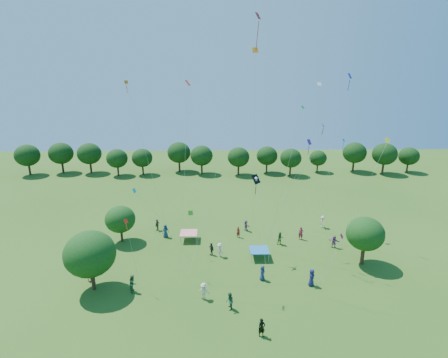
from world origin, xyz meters
The scene contains 39 objects.
near_tree_west centered at (-13.27, 12.10, 3.97)m, with size 5.04×5.04×6.25m.
near_tree_north centered at (-13.09, 22.71, 3.12)m, with size 3.84×3.84×4.85m.
near_tree_east centered at (15.93, 16.24, 3.77)m, with size 4.19×4.19×5.67m.
treeline centered at (-1.73, 55.43, 4.09)m, with size 88.01×8.77×6.77m.
tent_red_stripe centered at (-4.37, 22.79, 1.04)m, with size 2.20×2.20×1.10m.
tent_blue centered at (4.27, 17.90, 1.04)m, with size 2.20×2.20×1.10m.
man_in_black centered at (2.87, 4.96, 0.83)m, with size 0.62×0.40×1.66m, color black.
crowd_person_0 centered at (-7.55, 23.78, 0.90)m, with size 0.89×0.48×1.80m, color navy.
crowd_person_1 centered at (-14.21, 13.54, 0.82)m, with size 0.62×0.40×1.65m, color maroon.
crowd_person_2 centered at (0.36, 8.50, 0.86)m, with size 0.85×0.46×1.71m, color #224F34.
crowd_person_3 centered at (-2.05, 10.19, 0.85)m, with size 1.11×0.50×1.70m, color beige.
crowd_person_4 centered at (-1.39, 18.78, 0.80)m, with size 0.94×0.43×1.60m, color #37312C.
crowd_person_5 centered at (3.39, 25.53, 0.77)m, with size 1.45×0.52×1.55m, color #854E79.
crowd_person_6 centered at (8.95, 12.10, 0.93)m, with size 0.92×0.50×1.86m, color #1B1D50.
crowd_person_7 centered at (10.38, 22.61, 0.88)m, with size 0.66×0.42×1.76m, color maroon.
crowd_person_8 centered at (-9.18, 11.63, 0.91)m, with size 0.90×0.49×1.82m, color #255731.
crowd_person_9 centered at (-0.36, 18.40, 0.86)m, with size 1.13×0.51×1.73m, color beige.
crowd_person_10 centered at (-8.98, 25.95, 0.83)m, with size 0.97×0.44×1.66m, color #443D36.
crowd_person_11 centered at (13.99, 20.26, 0.82)m, with size 1.54×0.55×1.65m, color #9B5A94.
crowd_person_12 centered at (4.03, 13.26, 0.84)m, with size 0.83×0.45×1.67m, color navy.
crowd_person_13 centered at (2.17, 23.50, 0.75)m, with size 0.56×0.36×1.50m, color maroon.
crowd_person_14 centered at (7.40, 21.24, 0.85)m, with size 0.84×0.45×1.70m, color #244F22.
crowd_person_15 centered at (14.37, 26.25, 0.88)m, with size 1.15×0.52×1.77m, color #B5A591.
pirate_kite centered at (3.76, 18.39, 9.48)m, with size 1.34×4.97×8.78m.
red_high_kite centered at (2.49, 19.62, 22.07)m, with size 7.82×9.05×25.94m.
small_kite_0 centered at (-9.29, 20.68, 14.16)m, with size 2.69×5.94×19.04m.
small_kite_1 centered at (-9.49, 12.47, 6.35)m, with size 0.89×0.51×6.19m.
small_kite_2 centered at (4.01, 24.15, 18.75)m, with size 0.78×1.24×22.65m.
small_kite_3 centered at (7.69, 19.35, 12.02)m, with size 3.12×1.27×16.38m.
small_kite_4 centered at (14.84, 25.26, 9.99)m, with size 4.29×1.16×11.66m.
small_kite_5 centered at (9.03, 17.60, 11.75)m, with size 4.98×3.11×14.73m.
small_kite_6 centered at (12.40, 26.91, 15.06)m, with size 1.63×2.08×18.66m.
small_kite_7 centered at (-10.58, 23.01, 6.23)m, with size 3.84×2.22×5.92m.
small_kite_8 centered at (10.39, 9.78, 5.88)m, with size 1.85×0.86×5.65m.
small_kite_9 centered at (-3.59, 14.18, 16.10)m, with size 1.25×4.49×19.13m.
small_kite_10 centered at (12.36, 9.58, 11.62)m, with size 4.34×1.26×14.54m.
small_kite_11 centered at (-3.64, 18.98, 5.02)m, with size 1.67×0.86×4.37m.
small_kite_12 centered at (14.72, 23.42, 17.13)m, with size 3.12×1.60×19.78m.
small_kite_13 centered at (8.80, 18.44, 11.82)m, with size 4.19×2.10×12.87m.
Camera 1 is at (-0.93, -19.06, 20.86)m, focal length 28.00 mm.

